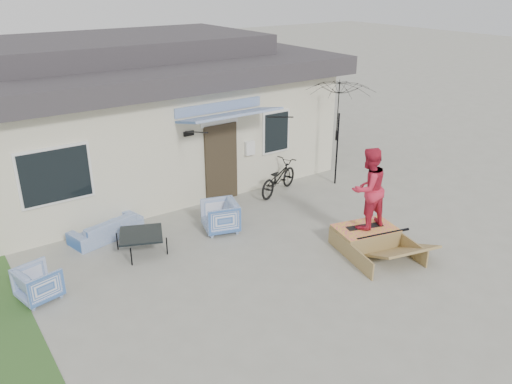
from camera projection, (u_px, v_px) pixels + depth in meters
ground at (295, 285)px, 10.21m from camera, size 90.00×90.00×0.00m
house at (131, 108)px, 15.53m from camera, size 10.80×8.49×4.10m
loveseat at (106, 225)px, 11.94m from camera, size 1.75×0.88×0.66m
armchair_left at (38, 282)px, 9.67m from camera, size 0.80×0.84×0.72m
armchair_right at (220, 215)px, 12.24m from camera, size 0.93×0.96×0.81m
coffee_table at (142, 243)px, 11.35m from camera, size 1.19×1.19×0.45m
bicycle at (278, 174)px, 14.32m from camera, size 1.83×1.23×1.10m
patio_umbrella at (338, 125)px, 14.51m from camera, size 2.28×2.18×2.20m
skate_ramp at (365, 237)px, 11.63m from camera, size 1.68×2.01×0.44m
skateboard at (365, 226)px, 11.57m from camera, size 0.87×0.45×0.05m
skater at (368, 187)px, 11.20m from camera, size 0.90×0.70×1.84m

